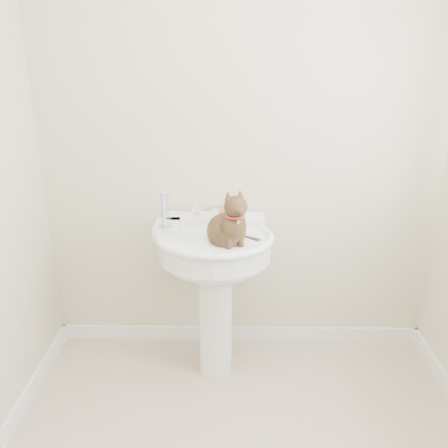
{
  "coord_description": "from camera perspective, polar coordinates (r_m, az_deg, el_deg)",
  "views": [
    {
      "loc": [
        -0.05,
        -1.43,
        1.72
      ],
      "look_at": [
        -0.09,
        0.77,
        0.89
      ],
      "focal_mm": 38.0,
      "sensor_mm": 36.0,
      "label": 1
    }
  ],
  "objects": [
    {
      "name": "toothbrush_cup",
      "position": [
        2.42,
        -7.13,
        0.65
      ],
      "size": [
        0.07,
        0.07,
        0.18
      ],
      "rotation": [
        0.0,
        0.0,
        0.12
      ],
      "color": "silver",
      "rests_on": "pedestal_sink"
    },
    {
      "name": "soap_bar",
      "position": [
        2.62,
        0.02,
        1.62
      ],
      "size": [
        0.09,
        0.06,
        0.03
      ],
      "primitive_type": "cube",
      "rotation": [
        0.0,
        0.0,
        0.04
      ],
      "color": "#E84734",
      "rests_on": "pedestal_sink"
    },
    {
      "name": "baseboard_back",
      "position": [
        3.03,
        1.82,
        -13.0
      ],
      "size": [
        2.2,
        0.02,
        0.09
      ],
      "primitive_type": "cube",
      "color": "white",
      "rests_on": "floor"
    },
    {
      "name": "faucet",
      "position": [
        2.53,
        -1.0,
        1.56
      ],
      "size": [
        0.28,
        0.12,
        0.14
      ],
      "color": "silver",
      "rests_on": "pedestal_sink"
    },
    {
      "name": "cat",
      "position": [
        2.31,
        0.51,
        -0.4
      ],
      "size": [
        0.22,
        0.27,
        0.4
      ],
      "rotation": [
        0.0,
        0.0,
        0.42
      ],
      "color": "brown",
      "rests_on": "pedestal_sink"
    },
    {
      "name": "wall_back",
      "position": [
        2.57,
        2.12,
        10.08
      ],
      "size": [
        2.2,
        0.0,
        2.5
      ],
      "primitive_type": null,
      "color": "beige",
      "rests_on": "ground"
    },
    {
      "name": "pedestal_sink",
      "position": [
        2.47,
        -1.15,
        -4.53
      ],
      "size": [
        0.62,
        0.61,
        0.85
      ],
      "color": "white",
      "rests_on": "floor"
    }
  ]
}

